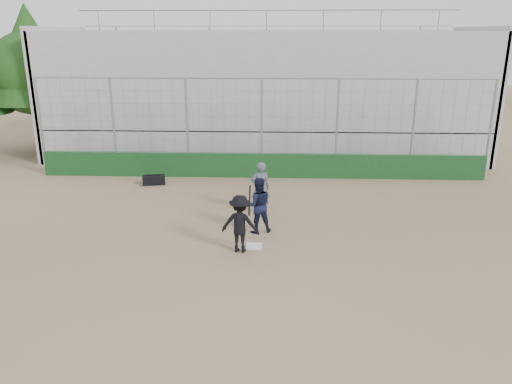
{
  "coord_description": "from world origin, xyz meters",
  "views": [
    {
      "loc": [
        0.57,
        -12.76,
        5.71
      ],
      "look_at": [
        0.0,
        1.4,
        1.15
      ],
      "focal_mm": 35.0,
      "sensor_mm": 36.0,
      "label": 1
    }
  ],
  "objects_px": {
    "equipment_bag": "(154,180)",
    "catcher_crouched": "(258,214)",
    "batter_at_plate": "(240,224)",
    "umpire": "(260,191)"
  },
  "relations": [
    {
      "from": "catcher_crouched",
      "to": "equipment_bag",
      "type": "distance_m",
      "value": 6.38
    },
    {
      "from": "catcher_crouched",
      "to": "batter_at_plate",
      "type": "bearing_deg",
      "value": -107.67
    },
    {
      "from": "batter_at_plate",
      "to": "umpire",
      "type": "height_order",
      "value": "batter_at_plate"
    },
    {
      "from": "batter_at_plate",
      "to": "catcher_crouched",
      "type": "distance_m",
      "value": 1.44
    },
    {
      "from": "catcher_crouched",
      "to": "equipment_bag",
      "type": "relative_size",
      "value": 1.25
    },
    {
      "from": "umpire",
      "to": "equipment_bag",
      "type": "height_order",
      "value": "umpire"
    },
    {
      "from": "equipment_bag",
      "to": "catcher_crouched",
      "type": "bearing_deg",
      "value": -48.07
    },
    {
      "from": "batter_at_plate",
      "to": "catcher_crouched",
      "type": "height_order",
      "value": "batter_at_plate"
    },
    {
      "from": "equipment_bag",
      "to": "batter_at_plate",
      "type": "bearing_deg",
      "value": -57.89
    },
    {
      "from": "batter_at_plate",
      "to": "umpire",
      "type": "relative_size",
      "value": 1.12
    }
  ]
}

